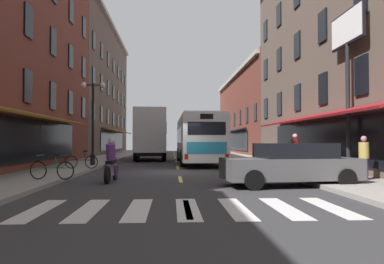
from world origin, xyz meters
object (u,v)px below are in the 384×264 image
(pedestrian_near, at_px, (295,152))
(bicycle_near, at_px, (52,170))
(motorcycle_rider, at_px, (111,163))
(pedestrian_mid, at_px, (364,157))
(billboard_sign, at_px, (347,50))
(transit_bus, at_px, (198,139))
(box_truck, at_px, (150,135))
(street_lamp_twin, at_px, (93,119))
(sedan_mid, at_px, (154,149))
(bicycle_mid, at_px, (81,161))
(sedan_near, at_px, (291,164))

(pedestrian_near, bearing_deg, bicycle_near, -59.56)
(motorcycle_rider, distance_m, pedestrian_mid, 9.25)
(billboard_sign, distance_m, transit_bus, 12.22)
(bicycle_near, bearing_deg, box_truck, 80.88)
(street_lamp_twin, bearing_deg, sedan_mid, 81.45)
(billboard_sign, bearing_deg, bicycle_mid, 161.70)
(sedan_near, distance_m, pedestrian_near, 4.18)
(billboard_sign, height_order, bicycle_mid, billboard_sign)
(billboard_sign, distance_m, bicycle_near, 12.78)
(bicycle_near, bearing_deg, pedestrian_mid, -3.46)
(sedan_mid, distance_m, pedestrian_near, 24.78)
(street_lamp_twin, bearing_deg, pedestrian_mid, -37.63)
(pedestrian_mid, xyz_separation_m, street_lamp_twin, (-11.50, 8.86, 1.88))
(sedan_near, bearing_deg, pedestrian_near, 69.45)
(bicycle_mid, xyz_separation_m, street_lamp_twin, (-0.01, 2.75, 2.33))
(pedestrian_near, bearing_deg, pedestrian_mid, 37.82)
(box_truck, distance_m, bicycle_mid, 11.36)
(transit_bus, height_order, pedestrian_mid, transit_bus)
(motorcycle_rider, distance_m, bicycle_mid, 5.51)
(transit_bus, xyz_separation_m, pedestrian_near, (3.70, -9.02, -0.63))
(transit_bus, relative_size, sedan_mid, 2.57)
(sedan_near, bearing_deg, street_lamp_twin, 132.54)
(motorcycle_rider, relative_size, bicycle_mid, 1.21)
(pedestrian_mid, bearing_deg, pedestrian_near, -14.99)
(sedan_near, relative_size, street_lamp_twin, 0.97)
(bicycle_near, bearing_deg, bicycle_mid, 92.63)
(transit_bus, height_order, sedan_mid, transit_bus)
(pedestrian_mid, height_order, street_lamp_twin, street_lamp_twin)
(pedestrian_near, bearing_deg, street_lamp_twin, -103.39)
(bicycle_near, bearing_deg, transit_bus, 62.32)
(sedan_mid, relative_size, pedestrian_mid, 2.76)
(bicycle_near, height_order, pedestrian_mid, pedestrian_mid)
(billboard_sign, bearing_deg, pedestrian_mid, -102.68)
(pedestrian_mid, bearing_deg, sedan_mid, -19.61)
(sedan_near, distance_m, motorcycle_rider, 6.53)
(motorcycle_rider, height_order, bicycle_mid, motorcycle_rider)
(pedestrian_mid, relative_size, street_lamp_twin, 0.33)
(box_truck, xyz_separation_m, motorcycle_rider, (-0.56, -15.88, -1.35))
(box_truck, relative_size, bicycle_mid, 4.33)
(pedestrian_near, xyz_separation_m, pedestrian_mid, (1.40, -3.36, -0.11))
(sedan_mid, bearing_deg, pedestrian_mid, -72.01)
(pedestrian_mid, distance_m, street_lamp_twin, 14.64)
(bicycle_near, bearing_deg, street_lamp_twin, 91.82)
(transit_bus, height_order, sedan_near, transit_bus)
(box_truck, distance_m, pedestrian_near, 15.46)
(pedestrian_near, xyz_separation_m, street_lamp_twin, (-10.10, 5.51, 1.77))
(motorcycle_rider, bearing_deg, pedestrian_near, 16.07)
(sedan_near, height_order, pedestrian_mid, pedestrian_mid)
(billboard_sign, bearing_deg, sedan_near, -141.09)
(sedan_near, relative_size, sedan_mid, 1.07)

